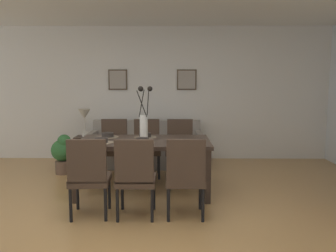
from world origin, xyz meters
TOP-DOWN VIEW (x-y plane):
  - ground_plane at (0.00, 0.00)m, footprint 9.00×9.00m
  - back_wall_panel at (0.00, 3.25)m, footprint 9.00×0.10m
  - dining_table at (0.15, 1.05)m, footprint 1.80×1.00m
  - dining_chair_near_left at (-0.40, 0.14)m, footprint 0.47×0.47m
  - dining_chair_near_right at (-0.42, 1.93)m, footprint 0.44×0.44m
  - dining_chair_far_left at (0.12, 0.12)m, footprint 0.44×0.44m
  - dining_chair_far_right at (0.12, 1.94)m, footprint 0.47×0.47m
  - dining_chair_mid_left at (0.68, 0.14)m, footprint 0.44×0.44m
  - dining_chair_mid_right at (0.66, 1.93)m, footprint 0.46×0.46m
  - centerpiece_vase at (0.15, 1.05)m, footprint 0.21×0.23m
  - placemat_near_left at (-0.39, 0.83)m, footprint 0.32×0.32m
  - bowl_near_left at (-0.39, 0.83)m, footprint 0.17×0.17m
  - placemat_near_right at (-0.39, 1.28)m, footprint 0.32×0.32m
  - bowl_near_right at (-0.39, 1.28)m, footprint 0.17×0.17m
  - placemat_far_left at (0.15, 0.83)m, footprint 0.32×0.32m
  - bowl_far_left at (0.15, 0.83)m, footprint 0.17×0.17m
  - placemat_far_right at (0.15, 1.28)m, footprint 0.32×0.32m
  - bowl_far_right at (0.15, 1.28)m, footprint 0.17×0.17m
  - sofa at (0.05, 2.70)m, footprint 2.05×0.84m
  - side_table at (-1.09, 2.74)m, footprint 0.36×0.36m
  - table_lamp at (-1.09, 2.74)m, footprint 0.22×0.22m
  - framed_picture_left at (-0.53, 3.18)m, footprint 0.37×0.03m
  - framed_picture_center at (0.82, 3.18)m, footprint 0.38×0.03m
  - potted_plant at (-1.29, 2.01)m, footprint 0.36×0.36m

SIDE VIEW (x-z plane):
  - ground_plane at x=0.00m, z-range 0.00..0.00m
  - side_table at x=-1.09m, z-range 0.00..0.52m
  - sofa at x=0.05m, z-range -0.12..0.68m
  - potted_plant at x=-1.29m, z-range 0.04..0.71m
  - dining_chair_near_left at x=-0.40m, z-range 0.05..0.97m
  - dining_chair_near_right at x=-0.42m, z-range 0.05..0.97m
  - dining_chair_far_left at x=0.12m, z-range 0.05..0.97m
  - dining_chair_far_right at x=0.12m, z-range 0.05..0.97m
  - dining_chair_mid_left at x=0.68m, z-range 0.05..0.97m
  - dining_chair_mid_right at x=0.66m, z-range 0.05..0.97m
  - dining_table at x=0.15m, z-range 0.30..1.04m
  - placemat_near_left at x=-0.39m, z-range 0.74..0.75m
  - placemat_near_right at x=-0.39m, z-range 0.74..0.75m
  - placemat_far_left at x=0.15m, z-range 0.74..0.75m
  - placemat_far_right at x=0.15m, z-range 0.74..0.75m
  - bowl_near_left at x=-0.39m, z-range 0.75..0.81m
  - bowl_near_right at x=-0.39m, z-range 0.75..0.81m
  - bowl_far_left at x=0.15m, z-range 0.75..0.81m
  - bowl_far_right at x=0.15m, z-range 0.75..0.81m
  - table_lamp at x=-1.09m, z-range 0.64..1.15m
  - centerpiece_vase at x=0.15m, z-range 0.66..1.39m
  - back_wall_panel at x=0.00m, z-range 0.00..2.60m
  - framed_picture_left at x=-0.53m, z-range 1.38..1.77m
  - framed_picture_center at x=0.82m, z-range 1.37..1.77m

